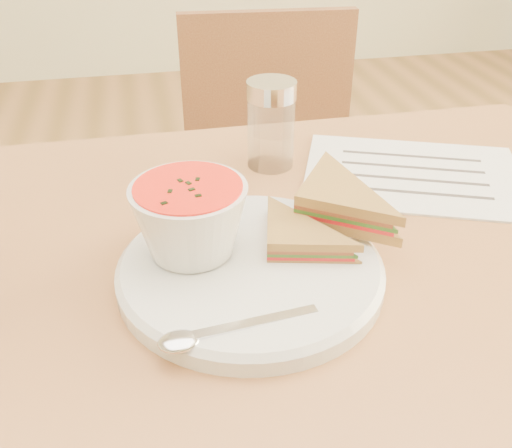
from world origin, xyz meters
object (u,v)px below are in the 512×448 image
object	(u,v)px
condiment_shaker	(271,125)
chair_far	(277,228)
soup_bowl	(190,223)
plate	(250,271)

from	to	relation	value
condiment_shaker	chair_far	bearing A→B (deg)	73.53
chair_far	soup_bowl	bearing A→B (deg)	71.69
plate	condiment_shaker	size ratio (longest dim) A/B	2.26
plate	soup_bowl	distance (m)	0.08
chair_far	plate	world-z (taller)	chair_far
chair_far	soup_bowl	distance (m)	0.70
chair_far	plate	bearing A→B (deg)	77.54
plate	soup_bowl	size ratio (longest dim) A/B	2.33
plate	soup_bowl	bearing A→B (deg)	153.06
condiment_shaker	plate	bearing A→B (deg)	-107.80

